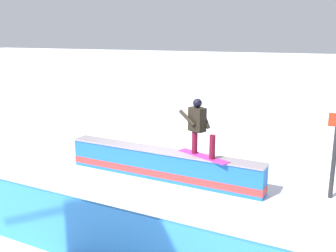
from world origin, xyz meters
TOP-DOWN VIEW (x-y plane):
  - ground_plane at (0.00, 0.00)m, footprint 120.00×120.00m
  - grind_box at (0.00, 0.00)m, footprint 5.42×1.17m
  - snowboarder at (-0.99, 0.07)m, footprint 1.45×0.94m
  - safety_fence at (0.00, 3.99)m, footprint 8.49×1.13m
  - trail_marker at (-4.09, -0.23)m, footprint 0.40×0.10m

SIDE VIEW (x-z plane):
  - ground_plane at x=0.00m, z-range 0.00..0.00m
  - grind_box at x=0.00m, z-range -0.04..0.74m
  - safety_fence at x=0.00m, z-range 0.00..1.14m
  - trail_marker at x=-4.09m, z-range 0.07..2.06m
  - snowboarder at x=-0.99m, z-range 0.83..2.23m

